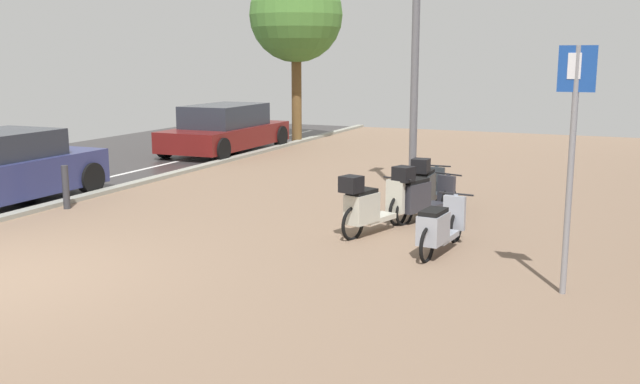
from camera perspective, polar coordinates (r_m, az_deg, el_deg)
ground at (r=8.68m, az=-18.75°, el=-7.97°), size 21.00×40.00×0.13m
scooter_near at (r=11.87m, az=7.89°, el=-0.23°), size 0.86×1.72×0.98m
scooter_mid at (r=9.95m, az=9.47°, el=-2.83°), size 0.53×1.69×0.76m
scooter_far at (r=10.88m, az=3.90°, el=-1.11°), size 0.77×1.69×0.99m
scooter_extra at (r=12.78m, az=8.46°, el=0.56°), size 0.52×1.64×0.99m
parked_car_far at (r=20.51m, az=-7.54°, el=4.97°), size 1.96×4.47×1.35m
parking_sign at (r=8.37m, az=19.47°, el=3.52°), size 0.40×0.07×2.80m
lamp_post at (r=13.19m, az=7.69°, el=14.37°), size 0.20×0.52×6.41m
street_tree at (r=22.73m, az=-1.92°, el=13.86°), size 2.89×2.89×5.38m
bollard_far at (r=13.48m, az=-19.63°, el=0.36°), size 0.12×0.12×0.78m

